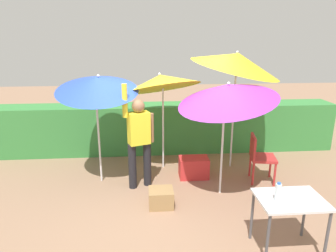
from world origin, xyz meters
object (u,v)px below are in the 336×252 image
Objects in this scene: umbrella_rainbow at (161,82)px; person_vendor at (139,137)px; cooler_box at (194,167)px; umbrella_navy at (97,84)px; bottle_water at (278,192)px; crate_cardboard at (161,198)px; umbrella_yellow at (227,93)px; folding_table at (290,205)px; chair_plastic at (259,155)px; umbrella_orange at (237,61)px.

umbrella_rainbow is 1.17× the size of person_vendor.
umbrella_rainbow is 1.76m from cooler_box.
umbrella_navy is 8.90× the size of bottle_water.
person_vendor is at bearing 115.60° from crate_cardboard.
umbrella_yellow reaches higher than crate_cardboard.
person_vendor is 2.65m from folding_table.
crate_cardboard is at bearing -163.41° from umbrella_yellow.
chair_plastic is at bearing 79.68° from folding_table.
umbrella_orange reaches higher than cooler_box.
person_vendor is at bearing -179.09° from chair_plastic.
chair_plastic is 1.94m from folding_table.
umbrella_orange is 2.37m from person_vendor.
cooler_box reaches higher than crate_cardboard.
person_vendor is 2.24m from chair_plastic.
cooler_box is (-1.17, 0.25, -0.31)m from chair_plastic.
cooler_box is at bearing 119.17° from umbrella_yellow.
umbrella_orange is 1.31m from umbrella_yellow.
umbrella_navy is 3.36m from bottle_water.
person_vendor reaches higher than bottle_water.
umbrella_yellow is 5.50× the size of crate_cardboard.
umbrella_yellow is 1.14× the size of person_vendor.
umbrella_orange is 1.36× the size of person_vendor.
bottle_water is at bearing -42.75° from umbrella_navy.
cooler_box is 0.69× the size of folding_table.
bottle_water is at bearing -65.50° from umbrella_rainbow.
folding_table is (-0.03, -2.64, -1.51)m from umbrella_orange.
folding_table is 0.28m from bottle_water.
umbrella_yellow is 8.93× the size of bottle_water.
umbrella_rainbow is at bearing 118.05° from folding_table.
umbrella_orange is at bearing 22.13° from person_vendor.
person_vendor is at bearing 134.66° from folding_table.
person_vendor is at bearing -157.87° from umbrella_orange.
crate_cardboard is 0.49× the size of folding_table.
umbrella_orange reaches higher than chair_plastic.
bottle_water is at bearing -42.29° from crate_cardboard.
umbrella_yellow is 1.96m from crate_cardboard.
umbrella_rainbow is 1.25m from umbrella_navy.
crate_cardboard is at bearing 142.32° from folding_table.
crate_cardboard is (-0.69, -0.99, -0.06)m from cooler_box.
umbrella_rainbow is 2.21m from crate_cardboard.
bottle_water is at bearing -48.95° from person_vendor.
chair_plastic is (1.76, -0.75, -1.27)m from umbrella_rainbow.
umbrella_yellow reaches higher than bottle_water.
crate_cardboard is (1.04, -0.98, -1.68)m from umbrella_navy.
umbrella_orange reaches higher than person_vendor.
umbrella_yellow reaches higher than umbrella_navy.
person_vendor reaches higher than cooler_box.
umbrella_rainbow reaches higher than cooler_box.
umbrella_navy reaches higher than cooler_box.
folding_table is at bearing -100.32° from chair_plastic.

